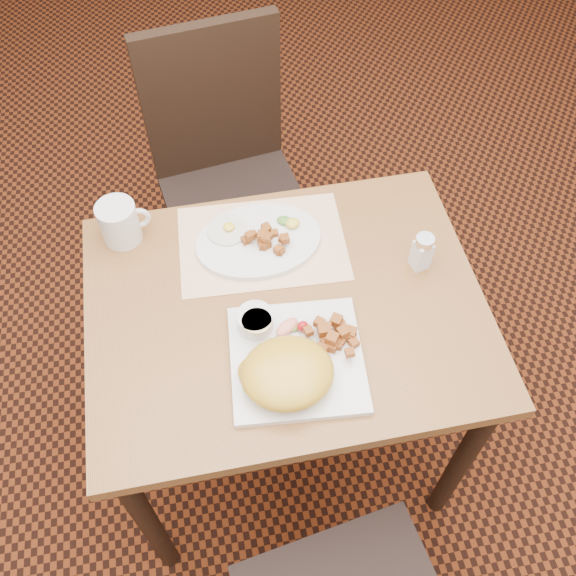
% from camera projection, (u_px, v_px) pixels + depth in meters
% --- Properties ---
extents(ground, '(8.00, 8.00, 0.00)m').
position_uv_depth(ground, '(287.00, 435.00, 2.06)').
color(ground, black).
rests_on(ground, ground).
extents(table, '(0.90, 0.70, 0.75)m').
position_uv_depth(table, '(286.00, 331.00, 1.54)').
color(table, brown).
rests_on(table, ground).
extents(chair_far, '(0.48, 0.48, 0.97)m').
position_uv_depth(chair_far, '(227.00, 169.00, 2.00)').
color(chair_far, black).
rests_on(chair_far, ground).
extents(placemat, '(0.42, 0.30, 0.00)m').
position_uv_depth(placemat, '(262.00, 243.00, 1.55)').
color(placemat, white).
rests_on(placemat, table).
extents(plate_square, '(0.30, 0.30, 0.02)m').
position_uv_depth(plate_square, '(297.00, 359.00, 1.36)').
color(plate_square, silver).
rests_on(plate_square, table).
extents(plate_oval, '(0.32, 0.25, 0.02)m').
position_uv_depth(plate_oval, '(259.00, 241.00, 1.55)').
color(plate_oval, silver).
rests_on(plate_oval, placemat).
extents(hollandaise_mound, '(0.19, 0.17, 0.07)m').
position_uv_depth(hollandaise_mound, '(286.00, 373.00, 1.30)').
color(hollandaise_mound, gold).
rests_on(hollandaise_mound, plate_square).
extents(ramekin, '(0.08, 0.09, 0.04)m').
position_uv_depth(ramekin, '(255.00, 321.00, 1.38)').
color(ramekin, silver).
rests_on(ramekin, plate_square).
extents(garnish_sq, '(0.08, 0.06, 0.03)m').
position_uv_depth(garnish_sq, '(291.00, 327.00, 1.39)').
color(garnish_sq, '#387223').
rests_on(garnish_sq, plate_square).
extents(fried_egg, '(0.10, 0.10, 0.02)m').
position_uv_depth(fried_egg, '(228.00, 230.00, 1.55)').
color(fried_egg, white).
rests_on(fried_egg, plate_oval).
extents(garnish_ov, '(0.06, 0.06, 0.02)m').
position_uv_depth(garnish_ov, '(290.00, 222.00, 1.56)').
color(garnish_ov, '#387223').
rests_on(garnish_ov, plate_oval).
extents(salt_shaker, '(0.05, 0.05, 0.10)m').
position_uv_depth(salt_shaker, '(422.00, 252.00, 1.47)').
color(salt_shaker, white).
rests_on(salt_shaker, table).
extents(coffee_mug, '(0.12, 0.09, 0.11)m').
position_uv_depth(coffee_mug, '(120.00, 222.00, 1.52)').
color(coffee_mug, silver).
rests_on(coffee_mug, table).
extents(home_fries_sq, '(0.12, 0.11, 0.04)m').
position_uv_depth(home_fries_sq, '(335.00, 337.00, 1.36)').
color(home_fries_sq, '#9B4F19').
rests_on(home_fries_sq, plate_square).
extents(home_fries_ov, '(0.11, 0.10, 0.04)m').
position_uv_depth(home_fries_ov, '(267.00, 239.00, 1.52)').
color(home_fries_ov, '#9B4F19').
rests_on(home_fries_ov, plate_oval).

